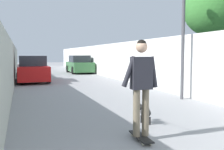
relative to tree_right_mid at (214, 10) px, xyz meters
The scene contains 10 objects.
ground_plane 8.82m from the tree_right_mid, 36.74° to the left, with size 80.00×80.00×0.00m, color gray.
wall_left 9.57m from the tree_right_mid, 60.96° to the left, with size 48.00×0.30×2.20m, color #999E93.
fence_right 5.29m from the tree_right_mid, 19.59° to the left, with size 48.00×0.30×2.36m, color white.
tree_right_mid is the anchor object (origin of this frame).
lamp_post 2.42m from the tree_right_mid, 114.11° to the left, with size 0.36×0.36×4.26m.
skateboard 7.96m from the tree_right_mid, 129.69° to the left, with size 0.81×0.25×0.08m.
person_skateboarder 7.57m from the tree_right_mid, 129.69° to the left, with size 0.24×0.71×1.80m.
dog 6.85m from the tree_right_mid, 125.67° to the left, with size 1.35×0.75×1.06m.
car_near 10.49m from the tree_right_mid, 43.37° to the left, with size 4.34×1.80×1.54m.
car_far 14.07m from the tree_right_mid, 11.50° to the left, with size 4.11×1.80×1.54m.
Camera 1 is at (-1.45, 2.80, 1.61)m, focal length 41.88 mm.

